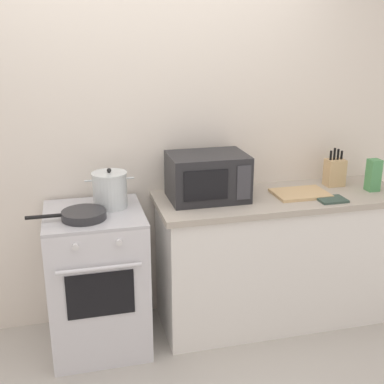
{
  "coord_description": "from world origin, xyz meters",
  "views": [
    {
      "loc": [
        -0.46,
        -2.32,
        1.99
      ],
      "look_at": [
        0.27,
        0.6,
        1.0
      ],
      "focal_mm": 46.82,
      "sensor_mm": 36.0,
      "label": 1
    }
  ],
  "objects": [
    {
      "name": "stock_pot",
      "position": [
        -0.24,
        0.67,
        1.03
      ],
      "size": [
        0.3,
        0.22,
        0.25
      ],
      "color": "silver",
      "rests_on": "stove"
    },
    {
      "name": "pasta_box",
      "position": [
        1.54,
        0.57,
        1.03
      ],
      "size": [
        0.08,
        0.08,
        0.22
      ],
      "primitive_type": "cube",
      "color": "#4C9356",
      "rests_on": "countertop_right"
    },
    {
      "name": "back_wall",
      "position": [
        0.3,
        0.97,
        1.25
      ],
      "size": [
        4.4,
        0.1,
        2.5
      ],
      "primitive_type": "cube",
      "color": "silver",
      "rests_on": "ground_plane"
    },
    {
      "name": "frying_pan",
      "position": [
        -0.41,
        0.5,
        0.95
      ],
      "size": [
        0.46,
        0.26,
        0.05
      ],
      "color": "#28282B",
      "rests_on": "stove"
    },
    {
      "name": "lower_cabinet_right",
      "position": [
        0.9,
        0.62,
        0.44
      ],
      "size": [
        1.64,
        0.56,
        0.88
      ],
      "primitive_type": "cube",
      "color": "white",
      "rests_on": "ground_plane"
    },
    {
      "name": "stove",
      "position": [
        -0.35,
        0.6,
        0.46
      ],
      "size": [
        0.6,
        0.64,
        0.92
      ],
      "color": "silver",
      "rests_on": "ground_plane"
    },
    {
      "name": "cutting_board",
      "position": [
        1.02,
        0.6,
        0.93
      ],
      "size": [
        0.36,
        0.26,
        0.02
      ],
      "primitive_type": "cube",
      "color": "tan",
      "rests_on": "countertop_right"
    },
    {
      "name": "knife_block",
      "position": [
        1.35,
        0.74,
        1.02
      ],
      "size": [
        0.13,
        0.1,
        0.27
      ],
      "color": "tan",
      "rests_on": "countertop_right"
    },
    {
      "name": "microwave",
      "position": [
        0.39,
        0.68,
        1.07
      ],
      "size": [
        0.5,
        0.37,
        0.3
      ],
      "color": "#232326",
      "rests_on": "countertop_right"
    },
    {
      "name": "countertop_right",
      "position": [
        0.9,
        0.62,
        0.9
      ],
      "size": [
        1.7,
        0.6,
        0.04
      ],
      "primitive_type": "cube",
      "color": "#ADA393",
      "rests_on": "lower_cabinet_right"
    },
    {
      "name": "oven_mitt",
      "position": [
        1.17,
        0.44,
        0.93
      ],
      "size": [
        0.18,
        0.14,
        0.02
      ],
      "primitive_type": "cube",
      "color": "#384C42",
      "rests_on": "countertop_right"
    }
  ]
}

